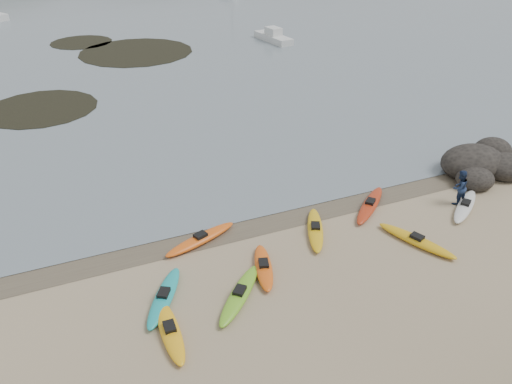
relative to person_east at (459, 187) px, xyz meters
name	(u,v)px	position (x,y,z in m)	size (l,w,h in m)	color
ground	(256,219)	(-9.96, 2.65, -0.93)	(600.00, 600.00, 0.00)	tan
wet_sand	(258,222)	(-9.96, 2.35, -0.92)	(60.00, 60.00, 0.00)	brown
kayaks	(301,251)	(-9.24, -0.69, -0.76)	(18.35, 7.63, 0.34)	#B22E12
person_east	(459,187)	(0.00, 0.00, 0.00)	(0.90, 0.70, 1.85)	navy
rock_cluster	(482,168)	(3.77, 2.10, -0.67)	(5.40, 3.99, 1.89)	black
kelp_mats	(104,62)	(-12.75, 33.17, -0.90)	(19.48, 26.87, 0.04)	black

